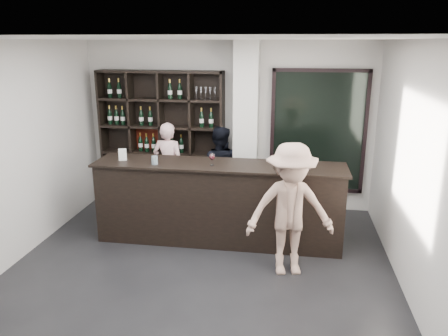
% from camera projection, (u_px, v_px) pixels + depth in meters
% --- Properties ---
extents(floor, '(5.00, 5.50, 0.01)m').
position_uv_depth(floor, '(196.00, 281.00, 5.45)').
color(floor, black).
rests_on(floor, ground).
extents(wine_shelf, '(2.20, 0.35, 2.40)m').
position_uv_depth(wine_shelf, '(162.00, 140.00, 7.72)').
color(wine_shelf, black).
rests_on(wine_shelf, floor).
extents(structural_column, '(0.40, 0.40, 2.90)m').
position_uv_depth(structural_column, '(246.00, 129.00, 7.34)').
color(structural_column, silver).
rests_on(structural_column, floor).
extents(glass_panel, '(1.60, 0.08, 2.10)m').
position_uv_depth(glass_panel, '(318.00, 132.00, 7.38)').
color(glass_panel, black).
rests_on(glass_panel, floor).
extents(tasting_counter, '(3.61, 0.74, 1.19)m').
position_uv_depth(tasting_counter, '(219.00, 203.00, 6.39)').
color(tasting_counter, black).
rests_on(tasting_counter, floor).
extents(taster_pink, '(0.60, 0.43, 1.55)m').
position_uv_depth(taster_pink, '(169.00, 166.00, 7.63)').
color(taster_pink, '#FFC9CA').
rests_on(taster_pink, floor).
extents(taster_black, '(0.78, 0.64, 1.50)m').
position_uv_depth(taster_black, '(219.00, 169.00, 7.53)').
color(taster_black, black).
rests_on(taster_black, floor).
extents(customer, '(1.21, 0.84, 1.71)m').
position_uv_depth(customer, '(290.00, 210.00, 5.42)').
color(customer, tan).
rests_on(customer, floor).
extents(wine_glass, '(0.11, 0.11, 0.20)m').
position_uv_depth(wine_glass, '(212.00, 159.00, 6.11)').
color(wine_glass, white).
rests_on(wine_glass, tasting_counter).
extents(spit_cup, '(0.12, 0.12, 0.12)m').
position_uv_depth(spit_cup, '(155.00, 160.00, 6.17)').
color(spit_cup, silver).
rests_on(spit_cup, tasting_counter).
extents(napkin_stack, '(0.11, 0.11, 0.02)m').
position_uv_depth(napkin_stack, '(300.00, 166.00, 6.06)').
color(napkin_stack, white).
rests_on(napkin_stack, tasting_counter).
extents(card_stand, '(0.12, 0.09, 0.17)m').
position_uv_depth(card_stand, '(123.00, 155.00, 6.38)').
color(card_stand, white).
rests_on(card_stand, tasting_counter).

